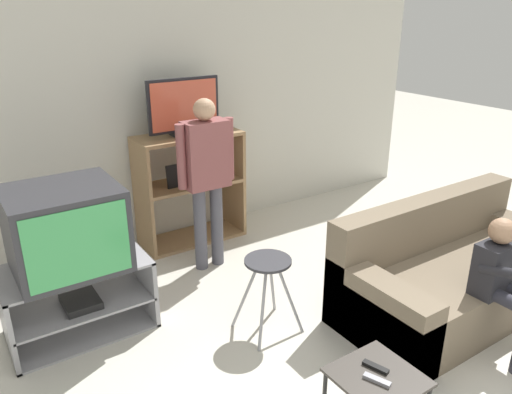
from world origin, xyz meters
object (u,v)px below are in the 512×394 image
(couch, at_px, (452,274))
(person_seated_child, at_px, (506,278))
(media_shelf, at_px, (190,187))
(folding_stool, at_px, (268,273))
(snack_table, at_px, (377,384))
(remote_control_white, at_px, (377,380))
(remote_control_black, at_px, (376,367))
(tv_stand, at_px, (78,299))
(person_standing_adult, at_px, (207,169))
(television_flat, at_px, (184,108))
(television_main, at_px, (66,229))

(couch, xyz_separation_m, person_seated_child, (-0.21, -0.51, 0.29))
(media_shelf, bearing_deg, folding_stool, -97.91)
(snack_table, bearing_deg, remote_control_white, -141.24)
(snack_table, xyz_separation_m, remote_control_white, (-0.04, -0.03, 0.06))
(remote_control_black, height_order, person_seated_child, person_seated_child)
(tv_stand, xyz_separation_m, person_standing_adult, (1.24, 0.34, 0.65))
(television_flat, height_order, couch, television_flat)
(television_flat, relative_size, snack_table, 1.63)
(television_flat, xyz_separation_m, couch, (1.16, -2.17, -1.05))
(media_shelf, relative_size, person_seated_child, 1.14)
(remote_control_black, height_order, person_standing_adult, person_standing_adult)
(person_seated_child, bearing_deg, couch, 68.04)
(person_seated_child, bearing_deg, remote_control_black, -179.32)
(media_shelf, relative_size, remote_control_black, 7.53)
(snack_table, xyz_separation_m, couch, (1.43, 0.57, -0.07))
(television_main, xyz_separation_m, person_standing_adult, (1.26, 0.34, 0.10))
(folding_stool, bearing_deg, media_shelf, 82.09)
(folding_stool, xyz_separation_m, couch, (1.36, -0.54, -0.18))
(couch, height_order, person_seated_child, person_seated_child)
(television_flat, relative_size, folding_stool, 1.21)
(remote_control_white, height_order, person_standing_adult, person_standing_adult)
(media_shelf, height_order, television_flat, television_flat)
(media_shelf, xyz_separation_m, person_standing_adult, (-0.12, -0.58, 0.36))
(person_seated_child, bearing_deg, person_standing_adult, 116.02)
(snack_table, bearing_deg, television_main, 120.23)
(television_main, xyz_separation_m, media_shelf, (1.37, 0.92, -0.26))
(television_flat, height_order, folding_stool, television_flat)
(tv_stand, distance_m, television_flat, 1.92)
(remote_control_black, bearing_deg, person_standing_adult, 68.17)
(remote_control_black, relative_size, couch, 0.07)
(media_shelf, xyz_separation_m, remote_control_black, (-0.27, -2.72, -0.14))
(television_main, height_order, couch, television_main)
(television_flat, bearing_deg, remote_control_black, -95.00)
(folding_stool, distance_m, remote_control_black, 1.07)
(television_main, relative_size, media_shelf, 0.66)
(television_flat, height_order, remote_control_white, television_flat)
(television_flat, xyz_separation_m, remote_control_black, (-0.24, -2.69, -0.92))
(person_standing_adult, bearing_deg, remote_control_white, -95.65)
(tv_stand, xyz_separation_m, snack_table, (1.06, -1.85, 0.09))
(folding_stool, distance_m, couch, 1.47)
(couch, bearing_deg, television_flat, 118.16)
(person_standing_adult, xyz_separation_m, person_seated_child, (1.04, -2.13, -0.35))
(media_shelf, height_order, snack_table, media_shelf)
(folding_stool, distance_m, remote_control_white, 1.14)
(media_shelf, xyz_separation_m, person_seated_child, (0.92, -2.71, 0.01))
(television_main, distance_m, snack_table, 2.18)
(television_main, distance_m, television_flat, 1.69)
(couch, relative_size, person_standing_adult, 1.27)
(couch, bearing_deg, remote_control_white, -157.69)
(snack_table, bearing_deg, tv_stand, 119.79)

